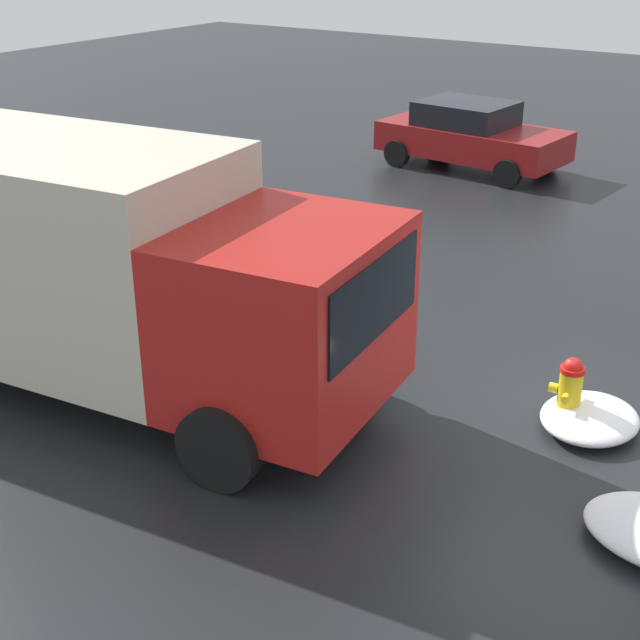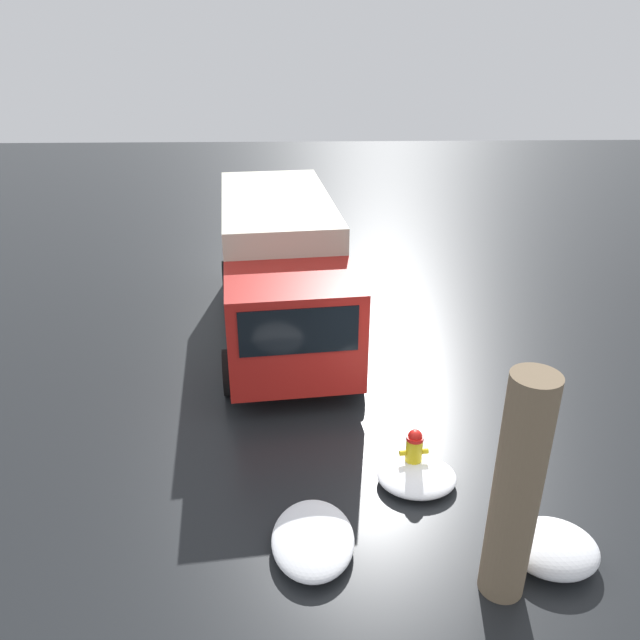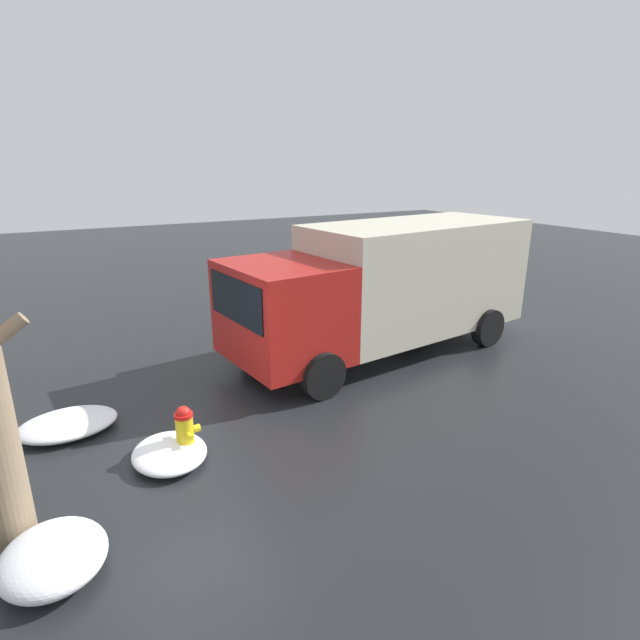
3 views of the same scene
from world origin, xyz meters
name	(u,v)px [view 2 (image 2 of 3)]	position (x,y,z in m)	size (l,w,h in m)	color
ground_plane	(412,472)	(0.00, 0.00, 0.00)	(60.00, 60.00, 0.00)	black
fire_hydrant	(414,451)	(0.00, 0.00, 0.42)	(0.37, 0.47, 0.82)	yellow
tree_trunk	(517,490)	(-2.26, -0.76, 1.59)	(0.86, 0.57, 3.15)	#7F6B51
delivery_truck	(280,264)	(5.30, 2.22, 1.60)	(7.53, 3.35, 2.92)	red
snow_pile_by_hydrant	(417,476)	(-0.26, -0.02, 0.13)	(1.07, 1.24, 0.26)	white
snow_pile_curbside	(552,548)	(-1.83, -1.57, 0.20)	(1.10, 1.22, 0.40)	white
snow_pile_by_tree	(313,539)	(-1.52, 1.62, 0.14)	(1.53, 1.14, 0.28)	white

